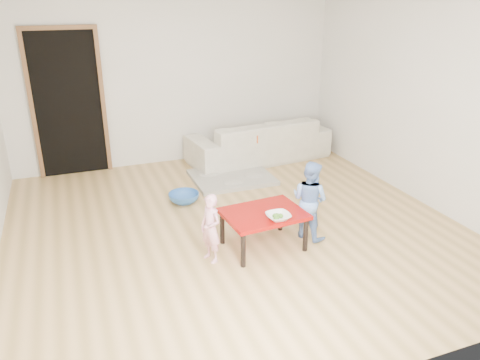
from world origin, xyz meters
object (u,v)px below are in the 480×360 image
bowl (278,217)px  basin (184,198)px  sofa (259,140)px  red_table (263,230)px  child_pink (211,228)px  child_blue (310,200)px

bowl → basin: bowl is taller
sofa → red_table: 2.81m
bowl → red_table: bearing=108.9°
child_pink → red_table: bearing=73.9°
child_blue → child_pink: bearing=66.4°
bowl → child_pink: size_ratio=0.34×
basin → red_table: bearing=-70.6°
red_table → child_pink: size_ratio=1.15×
red_table → sofa: bearing=68.0°
child_blue → basin: size_ratio=2.22×
bowl → sofa: bearing=70.7°
red_table → basin: (-0.50, 1.41, -0.14)m
sofa → child_blue: 2.61m
bowl → child_blue: child_blue is taller
red_table → bowl: bearing=-71.1°
child_blue → basin: child_blue is taller
sofa → child_blue: bearing=73.0°
bowl → child_pink: 0.68m
child_blue → basin: 1.77m
child_pink → basin: (0.10, 1.47, -0.29)m
red_table → basin: 1.50m
child_pink → basin: size_ratio=1.81×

